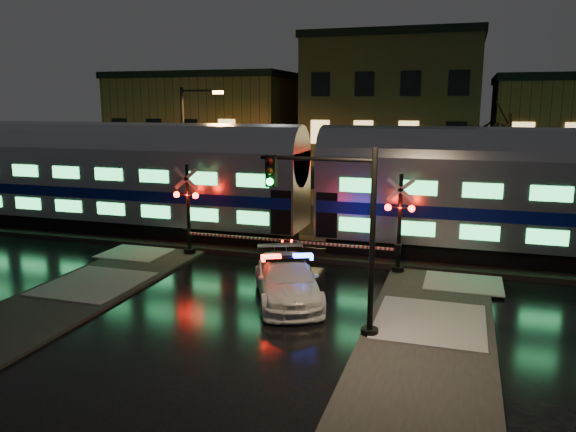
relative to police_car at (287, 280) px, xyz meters
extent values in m
plane|color=black|center=(-1.29, 2.13, -0.79)|extent=(120.00, 120.00, 0.00)
cube|color=black|center=(-1.29, 7.13, -0.67)|extent=(90.00, 4.20, 0.24)
cube|color=#2D2D2D|center=(-7.79, -3.87, -0.73)|extent=(4.00, 20.00, 0.12)
cube|color=#2D2D2D|center=(5.21, -3.87, -0.73)|extent=(4.00, 20.00, 0.12)
cube|color=brown|center=(-14.29, 24.13, 3.71)|extent=(14.00, 10.00, 9.00)
cube|color=brown|center=(0.71, 24.63, 4.96)|extent=(12.00, 11.00, 11.50)
cube|color=black|center=(-13.99, 7.13, -0.15)|extent=(24.00, 2.40, 0.80)
cube|color=#B7BAC1|center=(-13.99, 7.13, 2.15)|extent=(25.00, 3.05, 3.80)
cube|color=navy|center=(-13.99, 7.13, 1.75)|extent=(24.75, 3.09, 0.55)
cube|color=#43FF7F|center=(-13.99, 5.58, 1.00)|extent=(21.00, 0.05, 0.62)
cube|color=#43FF7F|center=(-13.99, 5.58, 2.80)|extent=(21.00, 0.05, 0.62)
cylinder|color=#B7BAC1|center=(-13.99, 7.13, 3.85)|extent=(25.00, 3.05, 3.05)
imported|color=white|center=(0.00, 0.00, -0.01)|extent=(4.20, 5.81, 1.56)
cube|color=black|center=(0.00, 0.00, 0.81)|extent=(1.65, 1.05, 0.10)
cube|color=#FF0C05|center=(-0.53, -0.24, 0.85)|extent=(0.80, 0.63, 0.18)
cube|color=#1426FF|center=(0.53, 0.24, 0.85)|extent=(0.80, 0.63, 0.18)
cylinder|color=black|center=(3.52, 4.53, -0.63)|extent=(0.54, 0.54, 0.32)
cylinder|color=black|center=(3.52, 4.53, 1.36)|extent=(0.17, 0.17, 4.29)
sphere|color=#FF0C05|center=(3.04, 4.35, 2.11)|extent=(0.28, 0.28, 0.28)
sphere|color=#FF0C05|center=(4.00, 4.35, 2.11)|extent=(0.28, 0.28, 0.28)
cube|color=white|center=(0.84, 4.28, 0.34)|extent=(5.36, 0.10, 0.10)
cube|color=black|center=(3.52, 4.28, 0.34)|extent=(0.25, 0.30, 0.45)
cylinder|color=black|center=(-6.34, 4.53, -0.62)|extent=(0.55, 0.55, 0.33)
cylinder|color=black|center=(-6.34, 4.53, 1.40)|extent=(0.17, 0.17, 4.37)
sphere|color=#FF0C05|center=(-6.83, 4.35, 2.16)|extent=(0.28, 0.28, 0.28)
sphere|color=#FF0C05|center=(-5.85, 4.35, 2.16)|extent=(0.28, 0.28, 0.28)
cube|color=white|center=(-3.61, 4.28, 0.36)|extent=(5.46, 0.10, 0.10)
cube|color=black|center=(-6.34, 4.28, 0.36)|extent=(0.25, 0.30, 0.45)
cylinder|color=black|center=(3.47, -2.44, -0.64)|extent=(0.55, 0.55, 0.30)
cylinder|color=black|center=(3.47, -2.44, 2.17)|extent=(0.18, 0.18, 5.91)
cylinder|color=black|center=(1.70, -2.44, 4.73)|extent=(3.55, 0.12, 0.12)
cube|color=black|center=(0.32, -2.59, 4.33)|extent=(0.32, 0.28, 0.98)
sphere|color=#0CFF3F|center=(0.32, -2.75, 4.02)|extent=(0.22, 0.22, 0.22)
cylinder|color=black|center=(-9.99, 11.13, 3.24)|extent=(0.20, 0.20, 8.06)
cylinder|color=black|center=(-8.78, 11.13, 7.07)|extent=(2.42, 0.12, 0.12)
cube|color=orange|center=(-7.67, 11.13, 6.97)|extent=(0.55, 0.28, 0.18)
camera|label=1|loc=(5.99, -18.82, 6.39)|focal=35.00mm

